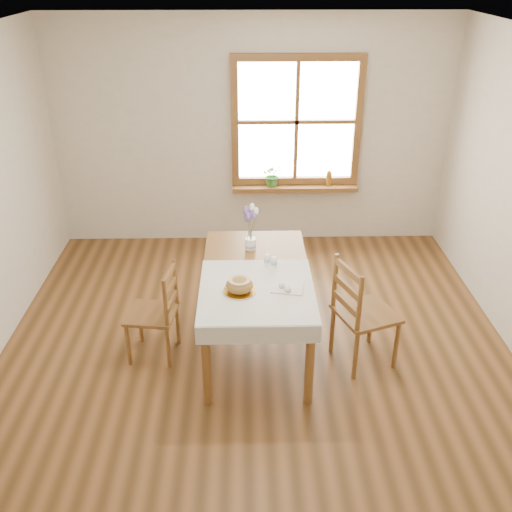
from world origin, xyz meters
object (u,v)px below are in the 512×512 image
(flower_vase, at_px, (251,245))
(chair_right, at_px, (366,312))
(chair_left, at_px, (151,312))
(dining_table, at_px, (256,281))
(bread_plate, at_px, (240,291))

(flower_vase, bearing_deg, chair_right, -33.59)
(chair_left, relative_size, flower_vase, 8.05)
(flower_vase, bearing_deg, dining_table, -84.36)
(chair_right, distance_m, flower_vase, 1.18)
(dining_table, relative_size, chair_left, 1.87)
(chair_left, distance_m, flower_vase, 1.06)
(flower_vase, bearing_deg, chair_left, -148.93)
(chair_right, height_order, bread_plate, chair_right)
(chair_left, bearing_deg, bread_plate, 80.66)
(dining_table, distance_m, chair_right, 0.95)
(bread_plate, bearing_deg, flower_vase, 82.54)
(dining_table, relative_size, bread_plate, 6.38)
(dining_table, xyz_separation_m, flower_vase, (-0.04, 0.40, 0.14))
(dining_table, bearing_deg, flower_vase, 95.64)
(chair_right, relative_size, flower_vase, 9.14)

